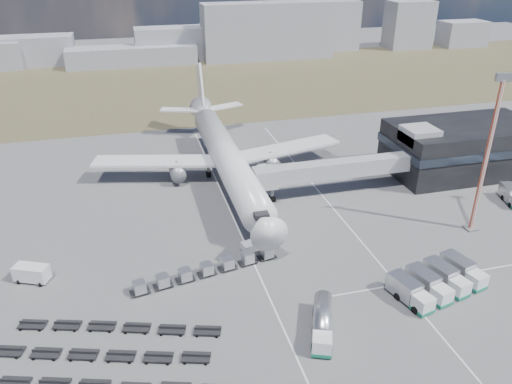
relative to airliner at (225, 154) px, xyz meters
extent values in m
plane|color=#565659|center=(0.00, -32.38, -5.29)|extent=(420.00, 420.00, 0.00)
cube|color=brown|center=(0.00, 77.62, -5.29)|extent=(420.00, 90.00, 0.01)
cube|color=silver|center=(-2.00, -27.38, -5.29)|extent=(0.25, 110.00, 0.01)
cube|color=silver|center=(16.00, -27.38, -5.29)|extent=(0.25, 110.00, 0.01)
cube|color=silver|center=(25.00, -40.38, -5.29)|extent=(40.00, 0.25, 0.01)
cube|color=black|center=(48.00, -8.38, -0.29)|extent=(30.00, 16.00, 10.00)
cube|color=#262D38|center=(48.00, -8.38, 0.91)|extent=(30.40, 16.40, 1.60)
cube|color=#939399|center=(36.00, -10.38, 4.21)|extent=(6.00, 6.00, 3.00)
cube|color=#939399|center=(18.10, -11.88, -0.19)|extent=(29.80, 3.00, 3.00)
cube|color=#939399|center=(4.70, -12.38, -0.19)|extent=(4.00, 3.60, 3.40)
cylinder|color=slate|center=(6.20, -11.88, -2.74)|extent=(0.70, 0.70, 5.10)
cylinder|color=black|center=(6.20, -11.88, -4.84)|extent=(1.40, 0.90, 1.40)
cylinder|color=silver|center=(0.00, -2.38, 0.01)|extent=(5.60, 48.00, 5.60)
cone|color=silver|center=(0.00, -28.88, 0.01)|extent=(5.60, 5.00, 5.60)
cone|color=silver|center=(0.00, 25.62, 0.81)|extent=(5.60, 8.00, 5.60)
cube|color=black|center=(0.00, -26.88, 0.81)|extent=(2.20, 2.00, 0.80)
cube|color=silver|center=(-13.00, 2.62, -1.19)|extent=(25.59, 11.38, 0.50)
cube|color=silver|center=(13.00, 2.62, -1.19)|extent=(25.59, 11.38, 0.50)
cylinder|color=slate|center=(-9.50, 0.62, -2.89)|extent=(3.00, 5.00, 3.00)
cylinder|color=slate|center=(9.50, 0.62, -2.89)|extent=(3.00, 5.00, 3.00)
cube|color=silver|center=(-5.50, 27.62, 1.21)|extent=(9.49, 5.63, 0.35)
cube|color=silver|center=(5.50, 27.62, 1.21)|extent=(9.49, 5.63, 0.35)
cube|color=silver|center=(0.00, 28.62, 6.51)|extent=(0.50, 9.06, 11.45)
cylinder|color=slate|center=(0.00, -23.38, -4.04)|extent=(0.50, 0.50, 2.50)
cylinder|color=slate|center=(-3.20, 1.62, -4.04)|extent=(0.60, 0.60, 2.50)
cylinder|color=slate|center=(3.20, 1.62, -4.04)|extent=(0.60, 0.60, 2.50)
cylinder|color=black|center=(0.00, -23.38, -4.79)|extent=(0.50, 1.20, 1.20)
cube|color=gray|center=(-50.24, 121.75, 0.19)|extent=(30.12, 12.00, 10.97)
cube|color=gray|center=(-13.61, 112.44, -1.75)|extent=(49.12, 12.00, 7.09)
cube|color=gray|center=(11.90, 117.95, 1.10)|extent=(47.77, 12.00, 12.79)
cube|color=gray|center=(40.41, 110.64, 5.65)|extent=(52.89, 12.00, 21.89)
cube|color=gray|center=(75.56, 122.17, 5.02)|extent=(16.70, 12.00, 20.62)
cube|color=gray|center=(107.85, 117.68, 4.79)|extent=(19.50, 12.00, 20.15)
cube|color=gray|center=(134.52, 115.14, 0.24)|extent=(20.45, 12.00, 11.06)
cube|color=silver|center=(1.01, -49.71, -3.95)|extent=(2.90, 2.90, 2.13)
cube|color=#147352|center=(1.01, -49.71, -4.78)|extent=(3.02, 3.02, 0.46)
cylinder|color=silver|center=(2.74, -45.52, -3.53)|extent=(4.79, 7.30, 2.31)
cube|color=slate|center=(2.74, -45.52, -4.60)|extent=(4.70, 7.26, 0.32)
cylinder|color=black|center=(2.21, -46.80, -4.83)|extent=(2.61, 1.86, 1.02)
cube|color=silver|center=(-1.29, -26.91, -4.54)|extent=(3.69, 2.55, 1.51)
cube|color=silver|center=(-32.95, -26.58, -4.05)|extent=(5.16, 3.89, 2.48)
cube|color=silver|center=(7.95, 0.59, -3.82)|extent=(4.02, 5.95, 2.58)
cube|color=#147352|center=(7.95, 0.59, -4.88)|extent=(4.14, 6.07, 0.41)
cube|color=silver|center=(16.15, -46.23, -4.02)|extent=(2.72, 2.65, 2.16)
cube|color=#147352|center=(16.15, -46.23, -4.85)|extent=(2.84, 2.77, 0.44)
cube|color=silver|center=(15.29, -42.91, -3.62)|extent=(3.40, 4.95, 2.55)
cube|color=silver|center=(19.38, -45.41, -4.02)|extent=(2.72, 2.65, 2.16)
cube|color=#147352|center=(19.38, -45.41, -4.85)|extent=(2.84, 2.77, 0.44)
cube|color=silver|center=(18.52, -42.08, -3.62)|extent=(3.40, 4.95, 2.55)
cube|color=silver|center=(22.61, -44.58, -4.02)|extent=(2.72, 2.65, 2.16)
cube|color=#147352|center=(22.61, -44.58, -4.85)|extent=(2.84, 2.77, 0.44)
cube|color=silver|center=(21.75, -41.25, -3.62)|extent=(3.40, 4.95, 2.55)
cube|color=silver|center=(25.84, -43.75, -4.02)|extent=(2.72, 2.65, 2.16)
cube|color=#147352|center=(25.84, -43.75, -4.85)|extent=(2.84, 2.77, 0.44)
cube|color=silver|center=(24.99, -40.43, -3.62)|extent=(3.40, 4.95, 2.55)
cube|color=silver|center=(48.42, -22.45, -3.72)|extent=(3.22, 4.67, 2.40)
cube|color=black|center=(-18.63, -33.31, -4.99)|extent=(2.87, 2.09, 0.18)
cube|color=silver|center=(-18.63, -33.31, -4.14)|extent=(1.89, 1.89, 1.50)
cube|color=black|center=(-15.49, -32.67, -4.99)|extent=(2.87, 2.09, 0.18)
cube|color=silver|center=(-15.49, -32.67, -4.14)|extent=(1.89, 1.89, 1.50)
cube|color=black|center=(-12.34, -32.04, -4.99)|extent=(2.87, 2.09, 0.18)
cube|color=silver|center=(-12.34, -32.04, -4.14)|extent=(1.89, 1.89, 1.50)
cube|color=black|center=(-9.20, -31.41, -4.99)|extent=(2.87, 2.09, 0.18)
cube|color=silver|center=(-9.20, -31.41, -4.14)|extent=(1.89, 1.89, 1.50)
cube|color=black|center=(-6.05, -30.77, -4.99)|extent=(2.87, 2.09, 0.18)
cube|color=silver|center=(-6.05, -30.77, -4.14)|extent=(1.89, 1.89, 1.50)
cube|color=black|center=(-2.90, -30.14, -4.99)|extent=(2.87, 2.09, 0.18)
cube|color=silver|center=(-2.90, -30.14, -4.14)|extent=(1.89, 1.89, 1.50)
cube|color=black|center=(0.24, -29.51, -4.99)|extent=(2.87, 2.09, 0.18)
cube|color=silver|center=(0.24, -29.51, -4.14)|extent=(1.89, 1.89, 1.50)
cube|color=black|center=(-23.43, -43.85, -4.90)|extent=(25.27, 9.39, 0.78)
cube|color=black|center=(-22.06, -39.51, -4.90)|extent=(25.27, 9.39, 0.78)
cylinder|color=#AB371B|center=(35.24, -29.79, 7.17)|extent=(0.70, 0.70, 24.92)
cube|color=slate|center=(35.24, -29.79, 19.92)|extent=(2.47, 1.21, 1.20)
cube|color=#565659|center=(35.24, -29.79, -5.14)|extent=(1.99, 1.99, 0.30)
camera|label=1|loc=(-17.30, -89.58, 36.99)|focal=35.00mm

